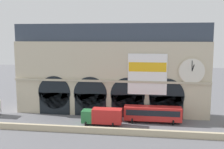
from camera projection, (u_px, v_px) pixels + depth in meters
ground_plane at (105, 124)px, 50.33m from camera, size 200.00×200.00×0.00m
quay_parapet_wall at (100, 131)px, 45.22m from camera, size 90.00×0.70×1.12m
station_building at (111, 71)px, 56.17m from camera, size 40.59×5.00×19.16m
box_truck_center at (102, 116)px, 49.73m from camera, size 7.50×2.91×3.12m
bus_mideast at (153, 113)px, 51.12m from camera, size 11.00×3.25×3.10m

